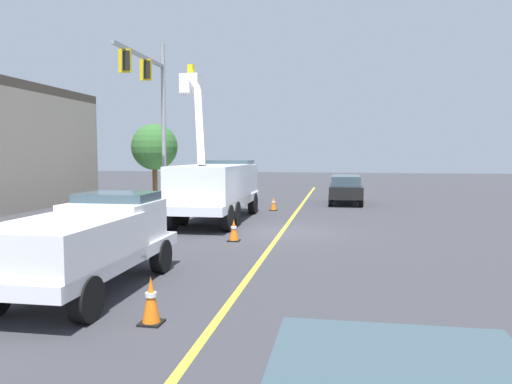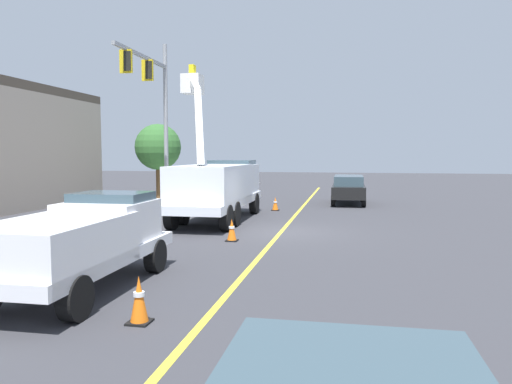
# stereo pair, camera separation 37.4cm
# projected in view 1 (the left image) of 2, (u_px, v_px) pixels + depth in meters

# --- Properties ---
(ground) EXTENTS (120.00, 120.00, 0.00)m
(ground) POSITION_uv_depth(u_px,v_px,m) (282.00, 232.00, 18.72)
(ground) COLOR #38383D
(sidewalk_far_side) EXTENTS (60.05, 4.62, 0.12)m
(sidewalk_far_side) POSITION_uv_depth(u_px,v_px,m) (89.00, 225.00, 20.07)
(sidewalk_far_side) COLOR #9E9E99
(sidewalk_far_side) RESTS_ON ground
(lane_centre_stripe) EXTENTS (50.00, 1.01, 0.01)m
(lane_centre_stripe) POSITION_uv_depth(u_px,v_px,m) (282.00, 232.00, 18.72)
(lane_centre_stripe) COLOR yellow
(lane_centre_stripe) RESTS_ON ground
(utility_bucket_truck) EXTENTS (8.24, 3.42, 7.21)m
(utility_bucket_truck) POSITION_uv_depth(u_px,v_px,m) (217.00, 185.00, 21.83)
(utility_bucket_truck) COLOR white
(utility_bucket_truck) RESTS_ON ground
(service_pickup_truck) EXTENTS (5.63, 2.27, 2.06)m
(service_pickup_truck) POSITION_uv_depth(u_px,v_px,m) (88.00, 241.00, 10.55)
(service_pickup_truck) COLOR white
(service_pickup_truck) RESTS_ON ground
(passing_minivan) EXTENTS (4.83, 2.02, 1.69)m
(passing_minivan) POSITION_uv_depth(u_px,v_px,m) (346.00, 188.00, 29.26)
(passing_minivan) COLOR black
(passing_minivan) RESTS_ON ground
(traffic_cone_leading) EXTENTS (0.40, 0.40, 0.86)m
(traffic_cone_leading) POSITION_uv_depth(u_px,v_px,m) (151.00, 301.00, 8.58)
(traffic_cone_leading) COLOR black
(traffic_cone_leading) RESTS_ON ground
(traffic_cone_mid_front) EXTENTS (0.40, 0.40, 0.77)m
(traffic_cone_mid_front) POSITION_uv_depth(u_px,v_px,m) (234.00, 230.00, 16.72)
(traffic_cone_mid_front) COLOR black
(traffic_cone_mid_front) RESTS_ON ground
(traffic_cone_mid_rear) EXTENTS (0.40, 0.40, 0.73)m
(traffic_cone_mid_rear) POSITION_uv_depth(u_px,v_px,m) (273.00, 204.00, 25.76)
(traffic_cone_mid_rear) COLOR black
(traffic_cone_mid_rear) RESTS_ON ground
(traffic_signal_mast) EXTENTS (5.85, 0.60, 8.72)m
(traffic_signal_mast) POSITION_uv_depth(u_px,v_px,m) (152.00, 99.00, 23.97)
(traffic_signal_mast) COLOR gray
(traffic_signal_mast) RESTS_ON ground
(street_tree_right) EXTENTS (2.98, 2.98, 4.94)m
(street_tree_right) POSITION_uv_depth(u_px,v_px,m) (155.00, 147.00, 31.34)
(street_tree_right) COLOR brown
(street_tree_right) RESTS_ON ground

